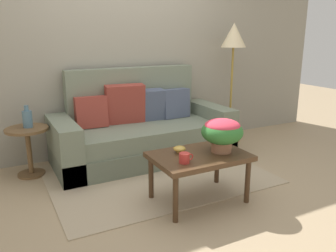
{
  "coord_description": "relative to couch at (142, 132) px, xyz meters",
  "views": [
    {
      "loc": [
        -1.51,
        -3.02,
        1.5
      ],
      "look_at": [
        0.08,
        0.04,
        0.57
      ],
      "focal_mm": 36.79,
      "sensor_mm": 36.0,
      "label": 1
    }
  ],
  "objects": [
    {
      "name": "potted_plant",
      "position": [
        0.23,
        -1.32,
        0.31
      ],
      "size": [
        0.38,
        0.38,
        0.31
      ],
      "color": "#A36B4C",
      "rests_on": "coffee_table"
    },
    {
      "name": "wall_back",
      "position": [
        -0.08,
        0.47,
        0.99
      ],
      "size": [
        6.4,
        0.12,
        2.65
      ],
      "primitive_type": "cube",
      "color": "gray",
      "rests_on": "ground"
    },
    {
      "name": "coffee_mug",
      "position": [
        -0.22,
        -1.41,
        0.16
      ],
      "size": [
        0.13,
        0.09,
        0.09
      ],
      "color": "red",
      "rests_on": "coffee_table"
    },
    {
      "name": "coffee_table",
      "position": [
        0.01,
        -1.29,
        0.07
      ],
      "size": [
        0.85,
        0.58,
        0.45
      ],
      "color": "#442D1B",
      "rests_on": "ground"
    },
    {
      "name": "snack_bowl",
      "position": [
        -0.13,
        -1.17,
        0.15
      ],
      "size": [
        0.11,
        0.11,
        0.06
      ],
      "color": "gold",
      "rests_on": "coffee_table"
    },
    {
      "name": "floor_lamp",
      "position": [
        1.39,
        0.07,
        1.02
      ],
      "size": [
        0.34,
        0.34,
        1.64
      ],
      "color": "olive",
      "rests_on": "ground"
    },
    {
      "name": "side_table",
      "position": [
        -1.3,
        0.05,
        0.04
      ],
      "size": [
        0.44,
        0.44,
        0.54
      ],
      "color": "brown",
      "rests_on": "ground"
    },
    {
      "name": "table_vase",
      "position": [
        -1.28,
        0.07,
        0.3
      ],
      "size": [
        0.1,
        0.1,
        0.24
      ],
      "color": "slate",
      "rests_on": "side_table"
    },
    {
      "name": "ground_plane",
      "position": [
        -0.08,
        -0.72,
        -0.33
      ],
      "size": [
        14.0,
        14.0,
        0.0
      ],
      "primitive_type": "plane",
      "color": "tan"
    },
    {
      "name": "couch",
      "position": [
        0.0,
        0.0,
        0.0
      ],
      "size": [
        2.13,
        0.91,
        1.09
      ],
      "color": "#626B59",
      "rests_on": "ground"
    },
    {
      "name": "area_rug",
      "position": [
        -0.08,
        -0.57,
        -0.33
      ],
      "size": [
        2.26,
        1.67,
        0.01
      ],
      "primitive_type": "cube",
      "color": "tan",
      "rests_on": "ground"
    }
  ]
}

